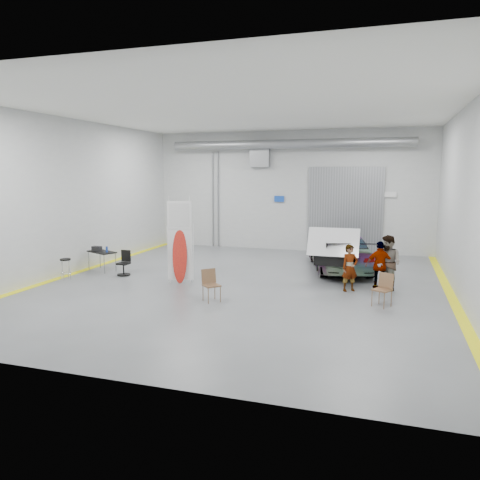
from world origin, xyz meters
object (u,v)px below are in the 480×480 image
(sedan_car, at_px, (340,251))
(shop_stool, at_px, (66,269))
(person_c, at_px, (380,265))
(surfboard_display, at_px, (178,248))
(folding_chair_near, at_px, (212,292))
(office_chair, at_px, (124,265))
(person_a, at_px, (350,268))
(work_table, at_px, (100,251))
(person_b, at_px, (388,263))
(folding_chair_far, at_px, (382,296))

(sedan_car, height_order, shop_stool, sedan_car)
(person_c, bearing_deg, surfboard_display, 0.03)
(folding_chair_near, bearing_deg, office_chair, 106.33)
(person_a, bearing_deg, work_table, 144.51)
(person_a, bearing_deg, person_c, -5.69)
(person_b, relative_size, office_chair, 1.97)
(person_c, xyz_separation_m, folding_chair_near, (-4.88, -3.09, -0.52))
(sedan_car, bearing_deg, work_table, 4.00)
(sedan_car, relative_size, person_a, 3.38)
(work_table, xyz_separation_m, office_chair, (1.37, -0.47, -0.37))
(person_a, distance_m, folding_chair_near, 4.72)
(person_b, relative_size, shop_stool, 2.36)
(surfboard_display, height_order, work_table, surfboard_display)
(person_a, xyz_separation_m, folding_chair_far, (1.06, -1.57, -0.48))
(sedan_car, relative_size, folding_chair_near, 5.40)
(surfboard_display, xyz_separation_m, folding_chair_near, (2.03, -1.92, -0.95))
(surfboard_display, xyz_separation_m, shop_stool, (-4.16, -0.83, -0.87))
(folding_chair_near, height_order, shop_stool, folding_chair_near)
(person_c, height_order, shop_stool, person_c)
(folding_chair_near, relative_size, shop_stool, 1.25)
(work_table, bearing_deg, shop_stool, -98.49)
(office_chair, bearing_deg, folding_chair_far, -7.52)
(office_chair, bearing_deg, work_table, 162.07)
(person_c, bearing_deg, person_a, 18.36)
(folding_chair_near, relative_size, folding_chair_far, 1.00)
(sedan_car, distance_m, office_chair, 8.60)
(shop_stool, relative_size, work_table, 0.57)
(person_b, distance_m, surfboard_display, 7.27)
(shop_stool, bearing_deg, person_b, 10.01)
(folding_chair_far, bearing_deg, person_a, 153.68)
(surfboard_display, xyz_separation_m, work_table, (-3.89, 0.98, -0.47))
(folding_chair_far, xyz_separation_m, office_chair, (-9.53, 1.42, 0.11))
(person_c, height_order, folding_chair_near, person_c)
(person_b, height_order, office_chair, person_b)
(surfboard_display, distance_m, work_table, 4.04)
(sedan_car, height_order, office_chair, sedan_car)
(folding_chair_far, bearing_deg, work_table, -160.22)
(person_a, bearing_deg, sedan_car, 67.28)
(sedan_car, relative_size, shop_stool, 6.73)
(sedan_car, bearing_deg, person_c, 103.86)
(folding_chair_far, bearing_deg, folding_chair_near, -138.86)
(person_c, xyz_separation_m, folding_chair_far, (0.11, -2.08, -0.52))
(person_c, relative_size, shop_stool, 2.10)
(person_a, bearing_deg, shop_stool, 154.77)
(sedan_car, distance_m, folding_chair_far, 5.34)
(person_b, relative_size, folding_chair_near, 1.89)
(person_c, bearing_deg, person_b, 170.42)
(folding_chair_far, distance_m, shop_stool, 11.17)
(person_b, xyz_separation_m, person_c, (-0.26, 0.00, -0.10))
(person_b, distance_m, folding_chair_far, 2.18)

